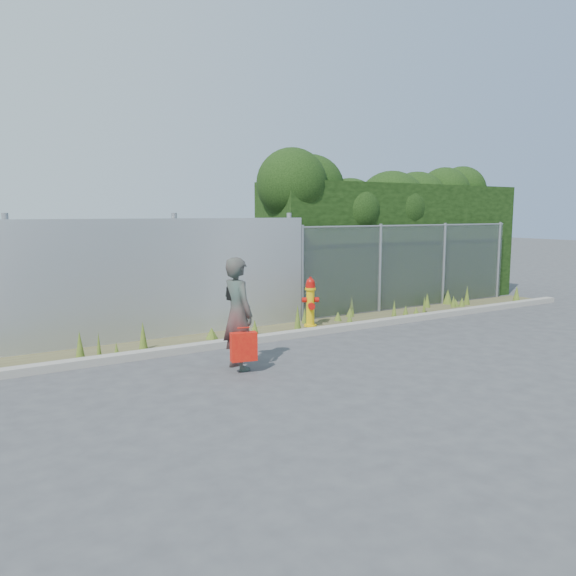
# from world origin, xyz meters

# --- Properties ---
(ground) EXTENTS (80.00, 80.00, 0.00)m
(ground) POSITION_xyz_m (0.00, 0.00, 0.00)
(ground) COLOR #3D3E40
(ground) RESTS_ON ground
(curb) EXTENTS (16.00, 0.22, 0.12)m
(curb) POSITION_xyz_m (0.00, 1.80, 0.06)
(curb) COLOR gray
(curb) RESTS_ON ground
(weed_strip) EXTENTS (16.00, 1.30, 0.54)m
(weed_strip) POSITION_xyz_m (-0.00, 2.38, 0.12)
(weed_strip) COLOR #4D482C
(weed_strip) RESTS_ON ground
(corrugated_fence) EXTENTS (8.50, 0.21, 2.30)m
(corrugated_fence) POSITION_xyz_m (-3.25, 3.01, 1.10)
(corrugated_fence) COLOR #A5A8AC
(corrugated_fence) RESTS_ON ground
(chainlink_fence) EXTENTS (6.50, 0.07, 2.05)m
(chainlink_fence) POSITION_xyz_m (4.25, 3.00, 1.03)
(chainlink_fence) COLOR gray
(chainlink_fence) RESTS_ON ground
(hedge) EXTENTS (7.66, 1.99, 3.73)m
(hedge) POSITION_xyz_m (4.32, 4.02, 2.02)
(hedge) COLOR black
(hedge) RESTS_ON ground
(fire_hydrant) EXTENTS (0.34, 0.31, 1.03)m
(fire_hydrant) POSITION_xyz_m (0.87, 2.41, 0.50)
(fire_hydrant) COLOR #E1B60B
(fire_hydrant) RESTS_ON ground
(woman) EXTENTS (0.46, 0.65, 1.67)m
(woman) POSITION_xyz_m (-1.76, 0.45, 0.83)
(woman) COLOR #0E5C4F
(woman) RESTS_ON ground
(red_tote_bag) EXTENTS (0.38, 0.14, 0.49)m
(red_tote_bag) POSITION_xyz_m (-1.81, 0.19, 0.40)
(red_tote_bag) COLOR red
(black_shoulder_bag) EXTENTS (0.26, 0.11, 0.19)m
(black_shoulder_bag) POSITION_xyz_m (-1.74, 0.57, 1.12)
(black_shoulder_bag) COLOR black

